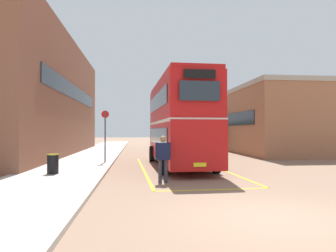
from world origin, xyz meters
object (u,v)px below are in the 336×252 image
pedestrian_boarding (163,155)px  litter_bin (53,164)px  double_decker_bus (179,121)px  single_deck_bus (184,134)px  bus_stop_sign (105,131)px

pedestrian_boarding → litter_bin: bearing=157.0°
double_decker_bus → pedestrian_boarding: double_decker_bus is taller
double_decker_bus → single_deck_bus: size_ratio=1.02×
double_decker_bus → single_deck_bus: (2.82, 16.11, -0.87)m
pedestrian_boarding → litter_bin: size_ratio=2.12×
litter_bin → bus_stop_sign: (1.74, 4.66, 1.38)m
double_decker_bus → single_deck_bus: 16.38m
bus_stop_sign → single_deck_bus: bearing=64.7°
double_decker_bus → bus_stop_sign: (-4.17, 1.34, -0.57)m
single_deck_bus → litter_bin: 21.33m
single_deck_bus → litter_bin: size_ratio=11.36×
double_decker_bus → litter_bin: size_ratio=11.54×
double_decker_bus → litter_bin: double_decker_bus is taller
pedestrian_boarding → litter_bin: (-4.59, 1.95, -0.49)m
litter_bin → bus_stop_sign: bus_stop_sign is taller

